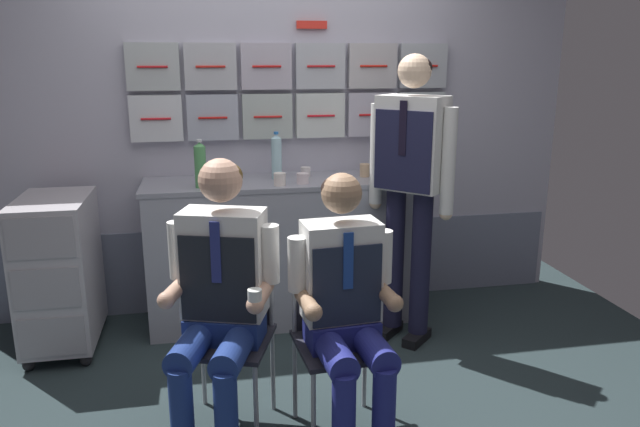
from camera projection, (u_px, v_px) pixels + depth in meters
ground at (307, 407)px, 3.12m from camera, size 4.80×4.80×0.04m
galley_bulkhead at (275, 153)px, 4.15m from camera, size 4.20×0.14×2.15m
galley_counter at (279, 250)px, 4.03m from camera, size 1.72×0.53×0.96m
service_trolley at (59, 270)px, 3.60m from camera, size 0.40×0.65×0.94m
folding_chair_left at (231, 316)px, 2.88m from camera, size 0.51×0.51×0.86m
crew_member_left at (220, 291)px, 2.67m from camera, size 0.54×0.69×1.31m
folding_chair_center at (336, 320)px, 2.83m from camera, size 0.43×0.43×0.86m
crew_member_center at (346, 303)px, 2.64m from camera, size 0.48×0.61×1.25m
crew_member_standing at (410, 174)px, 3.59m from camera, size 0.43×0.44×1.75m
water_bottle_tall at (200, 165)px, 3.65m from camera, size 0.07×0.07×0.29m
water_bottle_clear at (277, 157)px, 3.91m from camera, size 0.07×0.07×0.31m
coffee_cup_white at (280, 179)px, 3.74m from camera, size 0.07×0.07×0.08m
espresso_cup_small at (365, 170)px, 4.01m from camera, size 0.07×0.07×0.09m
paper_cup_tan at (303, 178)px, 3.79m from camera, size 0.08×0.08×0.07m
coffee_cup_spare at (306, 171)px, 4.01m from camera, size 0.07×0.07×0.06m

